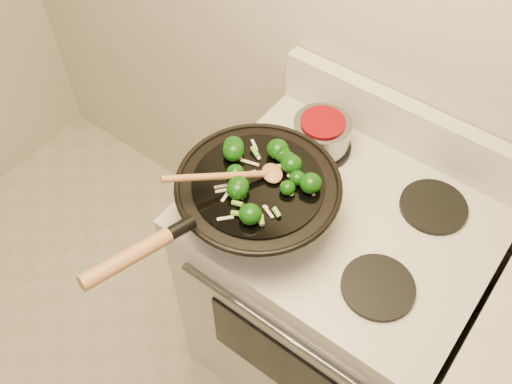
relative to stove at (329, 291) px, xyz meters
The scene contains 5 objects.
stove is the anchor object (origin of this frame).
wok 0.58m from the stove, 138.86° to the right, with size 0.42×0.69×0.22m.
stirfry 0.65m from the stove, 145.60° to the right, with size 0.28×0.28×0.05m.
wooden_spoon 0.68m from the stove, 140.22° to the right, with size 0.21×0.26×0.09m.
saucepan 0.56m from the stove, 141.02° to the left, with size 0.16×0.26×0.10m.
Camera 1 is at (0.30, 0.32, 2.15)m, focal length 40.00 mm.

